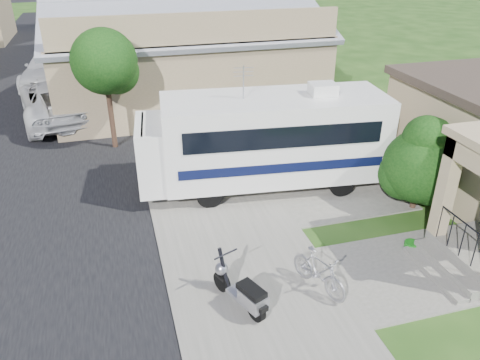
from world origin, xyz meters
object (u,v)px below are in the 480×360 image
object	(u,v)px
scooter	(242,291)
garden_hose	(411,246)
pickup_truck	(58,100)
bicycle	(319,274)
shrub	(421,162)
motorhome	(265,138)
van	(51,68)

from	to	relation	value
scooter	garden_hose	size ratio (longest dim) A/B	4.43
pickup_truck	garden_hose	bearing A→B (deg)	116.92
bicycle	pickup_truck	bearing A→B (deg)	94.15
shrub	garden_hose	world-z (taller)	shrub
motorhome	garden_hose	world-z (taller)	motorhome
motorhome	van	distance (m)	16.93
motorhome	van	size ratio (longest dim) A/B	1.35
scooter	motorhome	bearing A→B (deg)	43.95
motorhome	bicycle	xyz separation A→B (m)	(-0.45, -5.32, -1.21)
scooter	bicycle	bearing A→B (deg)	-19.72
van	garden_hose	xyz separation A→B (m)	(10.26, -19.56, -0.78)
motorhome	shrub	size ratio (longest dim) A/B	2.69
motorhome	scooter	size ratio (longest dim) A/B	4.77
scooter	van	xyz separation A→B (m)	(-5.29, 20.53, 0.35)
motorhome	van	world-z (taller)	motorhome
shrub	scooter	world-z (taller)	shrub
pickup_truck	van	world-z (taller)	pickup_truck
pickup_truck	van	bearing A→B (deg)	-92.78
bicycle	pickup_truck	xyz separation A→B (m)	(-6.45, 14.02, 0.39)
shrub	van	world-z (taller)	shrub
pickup_truck	bicycle	bearing A→B (deg)	105.63
shrub	bicycle	xyz separation A→B (m)	(-4.43, -2.76, -1.01)
scooter	garden_hose	bearing A→B (deg)	-11.88
bicycle	shrub	bearing A→B (deg)	11.31
shrub	pickup_truck	xyz separation A→B (m)	(-10.88, 11.27, -0.62)
motorhome	van	xyz separation A→B (m)	(-7.60, 15.11, -0.85)
motorhome	garden_hose	xyz separation A→B (m)	(2.66, -4.45, -1.63)
van	garden_hose	bearing A→B (deg)	-50.94
bicycle	motorhome	bearing A→B (deg)	64.65
shrub	scooter	distance (m)	6.99
garden_hose	scooter	bearing A→B (deg)	-168.91
scooter	garden_hose	world-z (taller)	scooter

